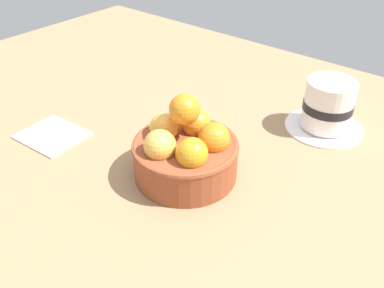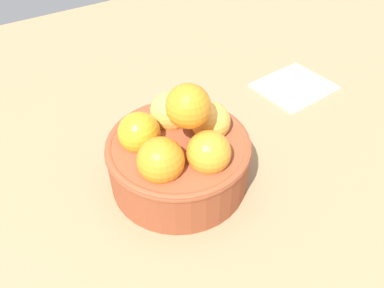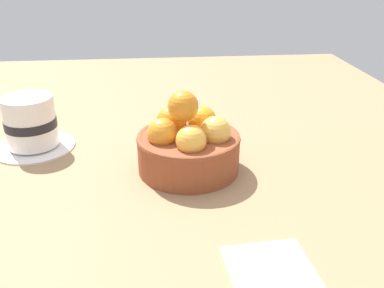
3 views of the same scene
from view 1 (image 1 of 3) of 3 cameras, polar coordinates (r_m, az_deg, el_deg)
ground_plane at (r=64.04cm, az=-0.86°, el=-5.86°), size 146.72×105.82×4.92cm
terracotta_bowl at (r=59.94cm, az=-0.89°, el=-0.95°), size 15.43×15.43×12.72cm
coffee_cup at (r=74.59cm, az=18.12°, el=4.80°), size 13.41×13.41×8.98cm
folded_napkin at (r=74.59cm, az=-18.63°, el=1.23°), size 11.22×9.69×0.60cm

